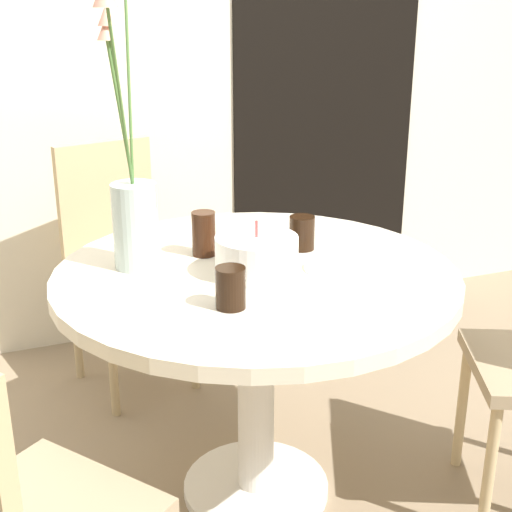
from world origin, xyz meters
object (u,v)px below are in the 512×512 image
flower_vase (132,196)px  side_plate (335,267)px  birthday_cake (257,256)px  drink_glass_0 (302,233)px  drink_glass_2 (231,288)px  drink_glass_1 (204,234)px  chair_left_flank (120,250)px

flower_vase → side_plate: flower_vase is taller
birthday_cake → drink_glass_0: (0.20, 0.14, -0.00)m
drink_glass_0 → drink_glass_2: 0.47m
side_plate → drink_glass_1: (-0.30, 0.24, 0.06)m
birthday_cake → drink_glass_0: bearing=35.5°
birthday_cake → drink_glass_1: bearing=113.2°
drink_glass_1 → drink_glass_2: 0.39m
chair_left_flank → side_plate: (0.42, -0.95, 0.21)m
chair_left_flank → drink_glass_0: (0.41, -0.76, 0.25)m
birthday_cake → drink_glass_2: size_ratio=2.18×
birthday_cake → drink_glass_2: birthday_cake is taller
flower_vase → drink_glass_0: (0.49, -0.03, -0.15)m
birthday_cake → drink_glass_2: (-0.14, -0.18, -0.00)m
side_plate → drink_glass_2: 0.38m
drink_glass_1 → drink_glass_2: drink_glass_1 is taller
chair_left_flank → flower_vase: size_ratio=1.16×
birthday_cake → side_plate: bearing=-11.5°
chair_left_flank → drink_glass_1: bearing=-94.3°
chair_left_flank → flower_vase: bearing=-110.7°
birthday_cake → chair_left_flank: bearing=102.7°
chair_left_flank → flower_vase: flower_vase is taller
drink_glass_0 → drink_glass_1: 0.29m
chair_left_flank → birthday_cake: (0.20, -0.90, 0.25)m
side_plate → drink_glass_0: bearing=94.3°
flower_vase → drink_glass_0: bearing=-3.0°
side_plate → drink_glass_2: drink_glass_2 is taller
chair_left_flank → drink_glass_1: size_ratio=7.23×
drink_glass_0 → birthday_cake: bearing=-144.5°
drink_glass_0 → drink_glass_2: size_ratio=0.97×
flower_vase → drink_glass_0: 0.52m
side_plate → drink_glass_0: drink_glass_0 is taller
side_plate → drink_glass_2: size_ratio=1.66×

